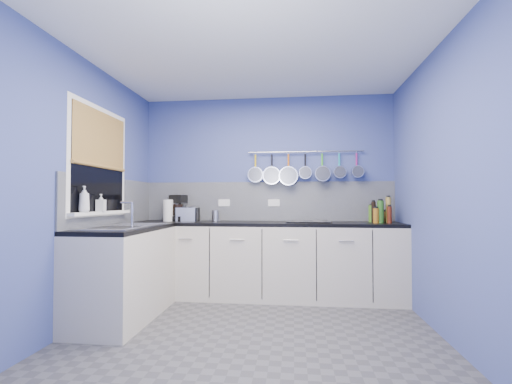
% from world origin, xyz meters
% --- Properties ---
extents(floor, '(3.20, 3.00, 0.02)m').
position_xyz_m(floor, '(0.00, 0.00, -0.01)').
color(floor, '#47474C').
rests_on(floor, ground).
extents(ceiling, '(3.20, 3.00, 0.02)m').
position_xyz_m(ceiling, '(0.00, 0.00, 2.51)').
color(ceiling, white).
rests_on(ceiling, ground).
extents(wall_back, '(3.20, 0.02, 2.50)m').
position_xyz_m(wall_back, '(0.00, 1.51, 1.25)').
color(wall_back, '#3E4B8E').
rests_on(wall_back, ground).
extents(wall_front, '(3.20, 0.02, 2.50)m').
position_xyz_m(wall_front, '(0.00, -1.51, 1.25)').
color(wall_front, '#3E4B8E').
rests_on(wall_front, ground).
extents(wall_left, '(0.02, 3.00, 2.50)m').
position_xyz_m(wall_left, '(-1.61, 0.00, 1.25)').
color(wall_left, '#3E4B8E').
rests_on(wall_left, ground).
extents(wall_right, '(0.02, 3.00, 2.50)m').
position_xyz_m(wall_right, '(1.61, 0.00, 1.25)').
color(wall_right, '#3E4B8E').
rests_on(wall_right, ground).
extents(backsplash_back, '(3.20, 0.02, 0.50)m').
position_xyz_m(backsplash_back, '(0.00, 1.49, 1.15)').
color(backsplash_back, '#9699A1').
rests_on(backsplash_back, wall_back).
extents(backsplash_left, '(0.02, 1.80, 0.50)m').
position_xyz_m(backsplash_left, '(-1.59, 0.60, 1.15)').
color(backsplash_left, '#9699A1').
rests_on(backsplash_left, wall_left).
extents(cabinet_run_back, '(3.20, 0.60, 0.86)m').
position_xyz_m(cabinet_run_back, '(0.00, 1.20, 0.43)').
color(cabinet_run_back, beige).
rests_on(cabinet_run_back, ground).
extents(worktop_back, '(3.20, 0.60, 0.04)m').
position_xyz_m(worktop_back, '(0.00, 1.20, 0.88)').
color(worktop_back, black).
rests_on(worktop_back, cabinet_run_back).
extents(cabinet_run_left, '(0.60, 1.20, 0.86)m').
position_xyz_m(cabinet_run_left, '(-1.30, 0.30, 0.43)').
color(cabinet_run_left, beige).
rests_on(cabinet_run_left, ground).
extents(worktop_left, '(0.60, 1.20, 0.04)m').
position_xyz_m(worktop_left, '(-1.30, 0.30, 0.88)').
color(worktop_left, black).
rests_on(worktop_left, cabinet_run_left).
extents(window_frame, '(0.01, 1.00, 1.10)m').
position_xyz_m(window_frame, '(-1.58, 0.30, 1.55)').
color(window_frame, white).
rests_on(window_frame, wall_left).
extents(window_glass, '(0.01, 0.90, 1.00)m').
position_xyz_m(window_glass, '(-1.57, 0.30, 1.55)').
color(window_glass, black).
rests_on(window_glass, wall_left).
extents(bamboo_blind, '(0.01, 0.90, 0.55)m').
position_xyz_m(bamboo_blind, '(-1.56, 0.30, 1.77)').
color(bamboo_blind, '#A58744').
rests_on(bamboo_blind, wall_left).
extents(window_sill, '(0.10, 0.98, 0.03)m').
position_xyz_m(window_sill, '(-1.55, 0.30, 1.04)').
color(window_sill, white).
rests_on(window_sill, wall_left).
extents(sink_unit, '(0.50, 0.95, 0.01)m').
position_xyz_m(sink_unit, '(-1.30, 0.30, 0.90)').
color(sink_unit, silver).
rests_on(sink_unit, worktop_left).
extents(mixer_tap, '(0.12, 0.08, 0.26)m').
position_xyz_m(mixer_tap, '(-1.14, 0.12, 1.03)').
color(mixer_tap, silver).
rests_on(mixer_tap, worktop_left).
extents(socket_left, '(0.15, 0.01, 0.09)m').
position_xyz_m(socket_left, '(-0.55, 1.48, 1.13)').
color(socket_left, white).
rests_on(socket_left, backsplash_back).
extents(socket_right, '(0.15, 0.01, 0.09)m').
position_xyz_m(socket_right, '(0.10, 1.48, 1.13)').
color(socket_right, white).
rests_on(socket_right, backsplash_back).
extents(pot_rail, '(1.45, 0.02, 0.02)m').
position_xyz_m(pot_rail, '(0.50, 1.45, 1.78)').
color(pot_rail, silver).
rests_on(pot_rail, wall_back).
extents(soap_bottle_a, '(0.11, 0.11, 0.24)m').
position_xyz_m(soap_bottle_a, '(-1.53, -0.01, 1.17)').
color(soap_bottle_a, white).
rests_on(soap_bottle_a, window_sill).
extents(soap_bottle_b, '(0.09, 0.09, 0.17)m').
position_xyz_m(soap_bottle_b, '(-1.53, 0.26, 1.14)').
color(soap_bottle_b, white).
rests_on(soap_bottle_b, window_sill).
extents(paper_towel, '(0.15, 0.15, 0.27)m').
position_xyz_m(paper_towel, '(-1.20, 1.20, 1.04)').
color(paper_towel, white).
rests_on(paper_towel, worktop_back).
extents(coffee_maker, '(0.22, 0.24, 0.33)m').
position_xyz_m(coffee_maker, '(-1.11, 1.28, 1.07)').
color(coffee_maker, black).
rests_on(coffee_maker, worktop_back).
extents(toaster, '(0.29, 0.19, 0.17)m').
position_xyz_m(toaster, '(-0.98, 1.26, 0.99)').
color(toaster, silver).
rests_on(toaster, worktop_back).
extents(canister, '(0.10, 0.10, 0.13)m').
position_xyz_m(canister, '(-0.62, 1.30, 0.97)').
color(canister, silver).
rests_on(canister, worktop_back).
extents(hob, '(0.51, 0.45, 0.01)m').
position_xyz_m(hob, '(0.52, 1.24, 0.91)').
color(hob, black).
rests_on(hob, worktop_back).
extents(pan_0, '(0.20, 0.05, 0.39)m').
position_xyz_m(pan_0, '(-0.13, 1.44, 1.59)').
color(pan_0, silver).
rests_on(pan_0, pot_rail).
extents(pan_1, '(0.23, 0.08, 0.42)m').
position_xyz_m(pan_1, '(0.08, 1.44, 1.57)').
color(pan_1, silver).
rests_on(pan_1, pot_rail).
extents(pan_2, '(0.24, 0.10, 0.43)m').
position_xyz_m(pan_2, '(0.29, 1.44, 1.56)').
color(pan_2, silver).
rests_on(pan_2, pot_rail).
extents(pan_3, '(0.16, 0.07, 0.35)m').
position_xyz_m(pan_3, '(0.50, 1.44, 1.60)').
color(pan_3, silver).
rests_on(pan_3, pot_rail).
extents(pan_4, '(0.20, 0.12, 0.39)m').
position_xyz_m(pan_4, '(0.71, 1.44, 1.59)').
color(pan_4, silver).
rests_on(pan_4, pot_rail).
extents(pan_5, '(0.16, 0.09, 0.35)m').
position_xyz_m(pan_5, '(0.92, 1.44, 1.61)').
color(pan_5, silver).
rests_on(pan_5, pot_rail).
extents(pan_6, '(0.15, 0.11, 0.34)m').
position_xyz_m(pan_6, '(1.14, 1.44, 1.61)').
color(pan_6, silver).
rests_on(pan_6, pot_rail).
extents(condiment_0, '(0.07, 0.07, 0.13)m').
position_xyz_m(condiment_0, '(1.44, 1.31, 0.96)').
color(condiment_0, brown).
rests_on(condiment_0, worktop_back).
extents(condiment_1, '(0.07, 0.07, 0.12)m').
position_xyz_m(condiment_1, '(1.35, 1.31, 0.96)').
color(condiment_1, black).
rests_on(condiment_1, worktop_back).
extents(condiment_2, '(0.07, 0.07, 0.20)m').
position_xyz_m(condiment_2, '(1.28, 1.32, 1.00)').
color(condiment_2, '#3F721E').
rests_on(condiment_2, worktop_back).
extents(condiment_3, '(0.06, 0.06, 0.30)m').
position_xyz_m(condiment_3, '(1.45, 1.21, 1.05)').
color(condiment_3, olive).
rests_on(condiment_3, worktop_back).
extents(condiment_4, '(0.06, 0.06, 0.11)m').
position_xyz_m(condiment_4, '(1.37, 1.22, 0.95)').
color(condiment_4, brown).
rests_on(condiment_4, worktop_back).
extents(condiment_5, '(0.05, 0.05, 0.24)m').
position_xyz_m(condiment_5, '(1.29, 1.24, 1.02)').
color(condiment_5, black).
rests_on(condiment_5, worktop_back).
extents(condiment_6, '(0.05, 0.05, 0.19)m').
position_xyz_m(condiment_6, '(1.44, 1.11, 1.00)').
color(condiment_6, '#4C190C').
rests_on(condiment_6, worktop_back).
extents(condiment_7, '(0.07, 0.07, 0.26)m').
position_xyz_m(condiment_7, '(1.34, 1.14, 1.03)').
color(condiment_7, '#265919').
rests_on(condiment_7, worktop_back).
extents(condiment_8, '(0.06, 0.06, 0.17)m').
position_xyz_m(condiment_8, '(1.29, 1.12, 0.98)').
color(condiment_8, '#8C5914').
rests_on(condiment_8, worktop_back).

